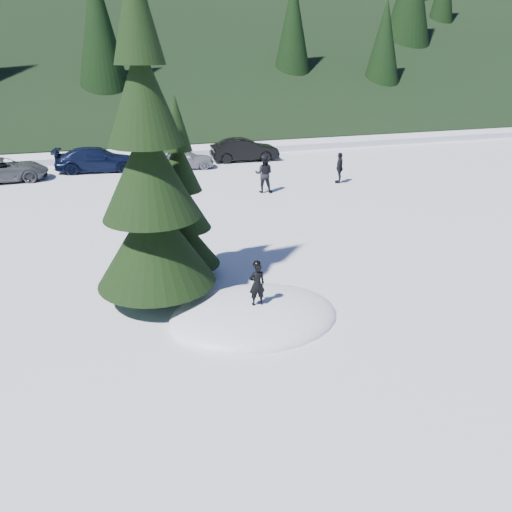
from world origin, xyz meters
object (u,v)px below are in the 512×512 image
object	(u,v)px
spruce_short	(181,210)
adult_1	(339,168)
adult_0	(264,174)
car_5	(245,150)
child_skier	(257,284)
car_2	(2,170)
spruce_tall	(150,183)
car_3	(97,159)
car_4	(183,158)

from	to	relation	value
spruce_short	adult_1	size ratio (longest dim) A/B	3.33
spruce_short	adult_0	distance (m)	10.50
car_5	child_skier	bearing A→B (deg)	167.33
spruce_short	car_2	world-z (taller)	spruce_short
adult_1	car_2	bearing A→B (deg)	-78.79
child_skier	spruce_tall	bearing A→B (deg)	-40.99
car_2	car_3	bearing A→B (deg)	-82.62
adult_1	spruce_tall	bearing A→B (deg)	-15.36
car_3	car_4	xyz separation A→B (m)	(4.84, -0.95, -0.06)
spruce_short	car_5	size ratio (longest dim) A/B	1.24
car_4	car_5	distance (m)	4.39
car_2	car_4	world-z (taller)	car_2
adult_1	car_5	size ratio (longest dim) A/B	0.37
child_skier	car_2	world-z (taller)	child_skier
spruce_tall	car_4	bearing A→B (deg)	76.94
car_2	adult_1	bearing A→B (deg)	-114.14
spruce_tall	adult_1	world-z (taller)	spruce_tall
car_2	car_5	world-z (taller)	car_5
spruce_tall	adult_0	world-z (taller)	spruce_tall
car_3	car_4	bearing A→B (deg)	-94.01
car_2	car_3	world-z (taller)	car_3
adult_0	car_4	world-z (taller)	adult_0
adult_0	spruce_short	bearing A→B (deg)	81.29
car_3	child_skier	bearing A→B (deg)	-163.95
child_skier	adult_1	size ratio (longest dim) A/B	0.70
spruce_tall	car_5	distance (m)	19.94
child_skier	car_4	world-z (taller)	child_skier
spruce_tall	car_3	xyz separation A→B (m)	(-0.93, 17.81, -2.63)
spruce_tall	car_4	xyz separation A→B (m)	(3.91, 16.87, -2.69)
car_2	spruce_tall	bearing A→B (deg)	-165.38
spruce_tall	adult_1	size ratio (longest dim) A/B	5.33
car_2	spruce_short	bearing A→B (deg)	-160.58
car_3	adult_1	bearing A→B (deg)	-113.29
spruce_short	adult_1	bearing A→B (deg)	42.65
child_skier	car_2	bearing A→B (deg)	-65.43
child_skier	spruce_short	bearing A→B (deg)	-69.18
child_skier	adult_1	xyz separation A→B (m)	(8.94, 12.76, -0.24)
car_2	child_skier	bearing A→B (deg)	-161.39
car_5	adult_0	bearing A→B (deg)	173.35
child_skier	car_5	size ratio (longest dim) A/B	0.26
car_3	car_4	distance (m)	4.93
car_5	car_3	bearing A→B (deg)	95.12
car_4	car_5	bearing A→B (deg)	-69.75
adult_0	car_2	size ratio (longest dim) A/B	0.40
adult_1	car_2	distance (m)	18.04
spruce_short	car_2	bearing A→B (deg)	114.09
spruce_short	car_3	xyz separation A→B (m)	(-1.93, 16.41, -1.41)
child_skier	adult_1	distance (m)	15.58
adult_0	car_3	distance (m)	10.81
car_3	adult_0	bearing A→B (deg)	-128.14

